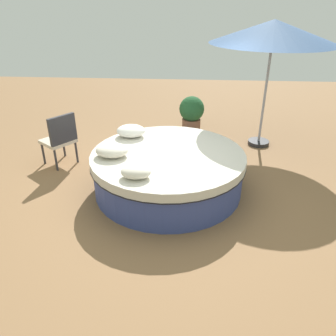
# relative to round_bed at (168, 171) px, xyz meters

# --- Properties ---
(ground_plane) EXTENTS (16.00, 16.00, 0.00)m
(ground_plane) POSITION_rel_round_bed_xyz_m (0.00, 0.00, -0.33)
(ground_plane) COLOR olive
(round_bed) EXTENTS (2.42, 2.42, 0.65)m
(round_bed) POSITION_rel_round_bed_xyz_m (0.00, 0.00, 0.00)
(round_bed) COLOR #38478C
(round_bed) RESTS_ON ground_plane
(throw_pillow_0) EXTENTS (0.49, 0.39, 0.21)m
(throw_pillow_0) POSITION_rel_round_bed_xyz_m (-0.69, 0.64, 0.42)
(throw_pillow_0) COLOR white
(throw_pillow_0) RESTS_ON round_bed
(throw_pillow_1) EXTENTS (0.50, 0.40, 0.19)m
(throw_pillow_1) POSITION_rel_round_bed_xyz_m (-0.84, -0.16, 0.41)
(throw_pillow_1) COLOR silver
(throw_pillow_1) RESTS_ON round_bed
(throw_pillow_2) EXTENTS (0.41, 0.30, 0.17)m
(throw_pillow_2) POSITION_rel_round_bed_xyz_m (-0.37, -0.80, 0.40)
(throw_pillow_2) COLOR silver
(throw_pillow_2) RESTS_ON round_bed
(patio_chair) EXTENTS (0.71, 0.72, 0.98)m
(patio_chair) POSITION_rel_round_bed_xyz_m (-2.01, 0.75, 0.23)
(patio_chair) COLOR #333338
(patio_chair) RESTS_ON ground_plane
(patio_umbrella) EXTENTS (2.36, 2.36, 2.45)m
(patio_umbrella) POSITION_rel_round_bed_xyz_m (1.80, 1.98, 1.89)
(patio_umbrella) COLOR #262628
(patio_umbrella) RESTS_ON ground_plane
(planter) EXTENTS (0.56, 0.56, 0.86)m
(planter) POSITION_rel_round_bed_xyz_m (0.35, 2.50, 0.15)
(planter) COLOR brown
(planter) RESTS_ON ground_plane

